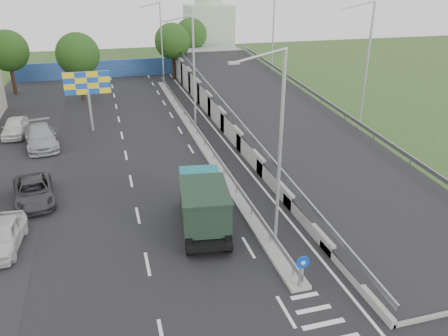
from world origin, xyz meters
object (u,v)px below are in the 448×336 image
object	(u,v)px
church	(209,29)
parked_car_e	(15,127)
lamp_post_mid	(192,67)
dump_truck	(203,203)
parked_car_a	(3,236)
sign_bollard	(302,271)
parked_car_c	(34,191)
lamp_post_near	(277,142)
billboard	(88,86)
lamp_post_far	(160,39)
parked_car_d	(41,137)

from	to	relation	value
church	parked_car_e	bearing A→B (deg)	-129.24
lamp_post_mid	dump_truck	bearing A→B (deg)	-100.15
lamp_post_mid	parked_car_a	size ratio (longest dim) A/B	2.29
parked_car_a	sign_bollard	bearing A→B (deg)	-23.38
church	parked_car_c	size ratio (longest dim) A/B	2.73
lamp_post_near	church	size ratio (longest dim) A/B	0.73
lamp_post_near	billboard	world-z (taller)	lamp_post_near
parked_car_c	parked_car_a	bearing A→B (deg)	-109.30
billboard	dump_truck	size ratio (longest dim) A/B	0.82
sign_bollard	parked_car_c	world-z (taller)	sign_bollard
lamp_post_mid	parked_car_a	bearing A→B (deg)	-129.56
lamp_post_far	billboard	bearing A→B (deg)	-116.84
church	parked_car_a	size ratio (longest dim) A/B	3.14
parked_car_c	parked_car_d	xyz separation A→B (m)	(-0.54, 10.36, 0.16)
church	parked_car_a	bearing A→B (deg)	-114.99
lamp_post_mid	parked_car_d	bearing A→B (deg)	-175.68
sign_bollard	lamp_post_far	size ratio (longest dim) A/B	0.17
lamp_post_far	parked_car_a	distance (m)	39.34
sign_bollard	lamp_post_near	xyz separation A→B (m)	(0.11, 3.83, 4.77)
billboard	dump_truck	bearing A→B (deg)	-72.71
sign_bollard	dump_truck	world-z (taller)	dump_truck
parked_car_a	parked_car_d	bearing A→B (deg)	93.34
billboard	parked_car_e	xyz separation A→B (m)	(-6.66, 0.59, -3.39)
lamp_post_far	parked_car_d	bearing A→B (deg)	-122.26
lamp_post_near	billboard	size ratio (longest dim) A/B	1.83
church	dump_truck	xyz separation A→B (m)	(-12.99, -51.31, -3.74)
lamp_post_mid	parked_car_d	distance (m)	14.18
lamp_post_mid	lamp_post_far	size ratio (longest dim) A/B	1.00
lamp_post_mid	sign_bollard	bearing A→B (deg)	-90.26
parked_car_a	parked_car_d	size ratio (longest dim) A/B	0.74
parked_car_d	billboard	bearing A→B (deg)	26.03
lamp_post_far	billboard	xyz separation A→B (m)	(-9.11, -18.00, -1.62)
lamp_post_near	parked_car_d	xyz separation A→B (m)	(-13.25, 19.00, -4.95)
lamp_post_far	parked_car_e	xyz separation A→B (m)	(-15.77, -17.41, -5.01)
lamp_post_near	parked_car_e	distance (m)	28.00
sign_bollard	church	xyz separation A→B (m)	(10.00, 57.83, 4.28)
parked_car_e	billboard	bearing A→B (deg)	-3.21
lamp_post_far	parked_car_a	bearing A→B (deg)	-110.51
sign_bollard	parked_car_c	size ratio (longest dim) A/B	0.33
lamp_post_near	sign_bollard	bearing A→B (deg)	-91.64
dump_truck	lamp_post_mid	bearing A→B (deg)	87.25
lamp_post_near	parked_car_c	distance (m)	16.20
lamp_post_mid	dump_truck	world-z (taller)	lamp_post_mid
sign_bollard	lamp_post_mid	xyz separation A→B (m)	(0.11, 23.83, 4.77)
billboard	church	bearing A→B (deg)	59.30
billboard	parked_car_d	distance (m)	6.10
parked_car_e	lamp_post_near	bearing A→B (deg)	-53.22
lamp_post_mid	parked_car_d	xyz separation A→B (m)	(-13.25, -1.00, -4.95)
sign_bollard	billboard	size ratio (longest dim) A/B	0.30
parked_car_e	parked_car_c	bearing A→B (deg)	-75.81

